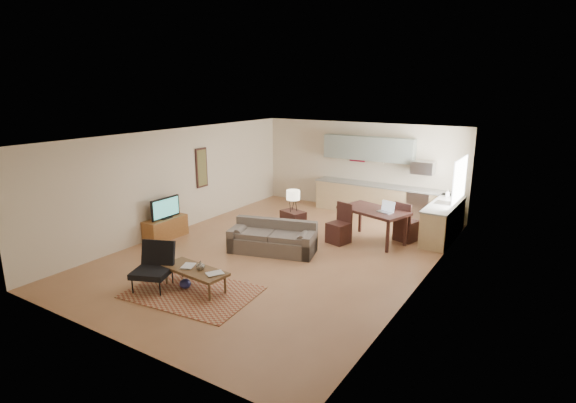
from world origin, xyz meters
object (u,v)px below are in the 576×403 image
Objects in this scene: coffee_table at (195,279)px; armchair at (152,268)px; console_table at (293,224)px; tv_credenza at (166,228)px; sofa at (272,237)px; dining_table at (373,225)px.

armchair is (-0.68, -0.43, 0.23)m from coffee_table.
armchair is 4.04m from console_table.
coffee_table is 3.24m from tv_credenza.
console_table is (0.68, 3.98, -0.09)m from armchair.
sofa reaches higher than tv_credenza.
tv_credenza is at bearing -128.96° from console_table.
coffee_table is 0.84× the size of dining_table.
tv_credenza is at bearing 151.50° from coffee_table.
console_table reaches higher than coffee_table.
console_table is (2.70, 1.77, 0.08)m from tv_credenza.
armchair reaches higher than dining_table.
coffee_table is 0.83m from armchair.
coffee_table is at bearing -72.24° from console_table.
sofa is 2.91m from tv_credenza.
armchair is at bearing -100.55° from dining_table.
armchair is at bearing -121.85° from sofa.
armchair reaches higher than sofa.
sofa is at bearing -65.43° from console_table.
armchair is at bearing -81.90° from console_table.
tv_credenza is (-2.70, 1.79, 0.06)m from coffee_table.
dining_table reaches higher than coffee_table.
sofa is 1.26× the size of dining_table.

